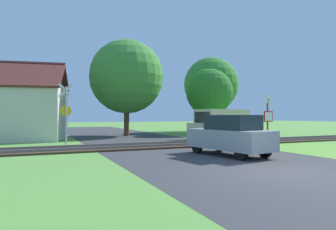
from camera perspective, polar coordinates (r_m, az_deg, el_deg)
ground_plane at (r=9.88m, az=21.05°, el=-10.30°), size 160.00×160.00×0.00m
road_asphalt at (r=11.36m, az=13.83°, el=-8.96°), size 8.38×80.00×0.01m
rail_track at (r=17.19m, az=-0.18°, el=-5.80°), size 60.00×2.60×0.22m
stop_sign_near at (r=18.00m, az=18.49°, el=-0.26°), size 0.88×0.16×3.10m
crossing_sign_far at (r=18.63m, az=-18.86°, el=0.92°), size 0.88×0.15×3.68m
house at (r=24.65m, az=-26.43°, el=0.49°), size 7.58×7.83×5.79m
tree_center at (r=26.82m, az=-7.90°, el=7.22°), size 6.50×6.50×8.46m
tree_far at (r=34.49m, az=8.20°, el=5.76°), size 6.16×6.16×8.41m
tree_right at (r=29.32m, az=7.90°, el=4.32°), size 4.54×4.54×6.32m
mail_truck at (r=23.17m, az=10.00°, el=-1.43°), size 5.19×2.88×2.24m
parked_car at (r=13.42m, az=11.70°, el=-3.79°), size 2.27×4.21×1.78m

